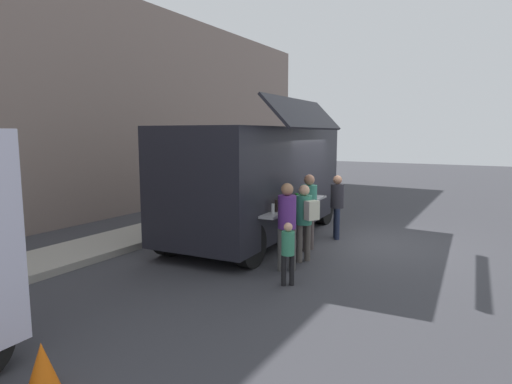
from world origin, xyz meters
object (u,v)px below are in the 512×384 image
food_truck_main (258,178)px  trash_bin (260,193)px  customer_front_ordering (309,206)px  customer_extra_browsing (337,201)px  customer_mid_with_backpack (305,215)px  child_near_queue (288,248)px  customer_rear_waiting (287,219)px  traffic_cone_orange (42,368)px

food_truck_main → trash_bin: size_ratio=6.40×
customer_front_ordering → customer_extra_browsing: bearing=-89.2°
customer_mid_with_backpack → trash_bin: bearing=-25.5°
food_truck_main → customer_front_ordering: (-0.58, -1.62, -0.51)m
food_truck_main → trash_bin: 5.03m
customer_front_ordering → customer_mid_with_backpack: size_ratio=1.08×
customer_extra_browsing → customer_front_ordering: bearing=54.8°
customer_front_ordering → child_near_queue: (-2.33, -0.58, -0.36)m
food_truck_main → child_near_queue: bearing=-145.6°
customer_mid_with_backpack → customer_extra_browsing: bearing=-59.2°
customer_rear_waiting → customer_front_ordering: bearing=-28.3°
child_near_queue → trash_bin: bearing=-5.5°
trash_bin → customer_rear_waiting: 7.72m
traffic_cone_orange → customer_rear_waiting: bearing=-5.2°
traffic_cone_orange → child_near_queue: child_near_queue is taller
traffic_cone_orange → trash_bin: trash_bin is taller
food_truck_main → traffic_cone_orange: bearing=-171.7°
customer_mid_with_backpack → customer_extra_browsing: size_ratio=1.00×
trash_bin → food_truck_main: bearing=-151.8°
trash_bin → customer_mid_with_backpack: size_ratio=0.60×
trash_bin → traffic_cone_orange: bearing=-162.0°
customer_rear_waiting → customer_extra_browsing: size_ratio=1.07×
food_truck_main → child_near_queue: (-2.90, -2.20, -0.87)m
traffic_cone_orange → customer_mid_with_backpack: size_ratio=0.34×
food_truck_main → customer_front_ordering: bearing=-112.4°
food_truck_main → customer_extra_browsing: (0.85, -1.80, -0.58)m
traffic_cone_orange → customer_extra_browsing: size_ratio=0.34×
child_near_queue → customer_extra_browsing: bearing=-31.4°
customer_rear_waiting → customer_extra_browsing: customer_rear_waiting is taller
customer_extra_browsing → child_near_queue: (-3.76, -0.40, -0.29)m
food_truck_main → customer_rear_waiting: size_ratio=3.62×
customer_rear_waiting → child_near_queue: bearing=170.9°
customer_front_ordering → customer_mid_with_backpack: customer_front_ordering is taller
customer_front_ordering → customer_extra_browsing: customer_front_ordering is taller
customer_rear_waiting → trash_bin: bearing=-3.2°
customer_rear_waiting → child_near_queue: customer_rear_waiting is taller
trash_bin → customer_mid_with_backpack: bearing=-143.8°
customer_rear_waiting → customer_mid_with_backpack: bearing=-41.7°
customer_front_ordering → child_near_queue: size_ratio=1.55×
trash_bin → child_near_queue: bearing=-148.0°
traffic_cone_orange → trash_bin: size_ratio=0.56×
trash_bin → customer_rear_waiting: size_ratio=0.57×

